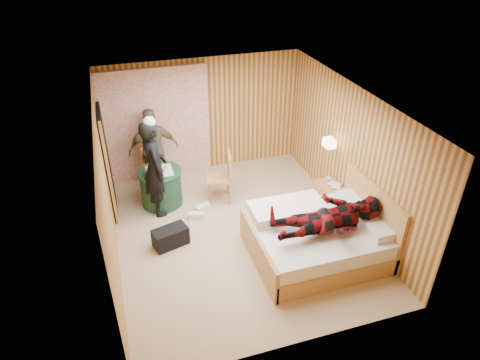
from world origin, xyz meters
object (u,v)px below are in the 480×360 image
object	(u,v)px
wall_lamp	(330,143)
round_table	(161,187)
woman_standing	(155,168)
man_at_table	(154,149)
nightstand	(329,197)
chair_near	(223,174)
man_on_bed	(331,211)
chair_far	(154,164)
duffel_bag	(171,237)
bed	(318,237)

from	to	relation	value
wall_lamp	round_table	size ratio (longest dim) A/B	0.31
woman_standing	man_at_table	size ratio (longest dim) A/B	1.09
nightstand	chair_near	size ratio (longest dim) A/B	0.55
round_table	chair_near	distance (m)	1.24
nightstand	woman_standing	distance (m)	3.33
wall_lamp	man_on_bed	size ratio (longest dim) A/B	0.15
nightstand	man_at_table	distance (m)	3.61
chair_near	chair_far	bearing A→B (deg)	-114.13
man_at_table	man_on_bed	distance (m)	3.94
duffel_bag	man_on_bed	world-z (taller)	man_on_bed
nightstand	duffel_bag	distance (m)	3.09
chair_near	man_on_bed	world-z (taller)	man_on_bed
round_table	chair_near	xyz separation A→B (m)	(1.20, -0.23, 0.22)
man_at_table	man_on_bed	world-z (taller)	man_on_bed
bed	chair_near	distance (m)	2.31
chair_far	man_on_bed	distance (m)	3.95
nightstand	man_on_bed	world-z (taller)	man_on_bed
chair_far	woman_standing	size ratio (longest dim) A/B	0.49
chair_far	chair_near	size ratio (longest dim) A/B	0.90
round_table	chair_far	xyz separation A→B (m)	(-0.03, 0.66, 0.16)
duffel_bag	chair_far	bearing A→B (deg)	73.18
bed	man_on_bed	world-z (taller)	man_on_bed
duffel_bag	nightstand	bearing A→B (deg)	-13.29
bed	duffel_bag	xyz separation A→B (m)	(-2.32, 0.95, -0.17)
chair_near	man_at_table	world-z (taller)	man_at_table
nightstand	round_table	xyz separation A→B (m)	(-3.03, 1.17, 0.09)
round_table	duffel_bag	xyz separation A→B (m)	(-0.05, -1.32, -0.21)
round_table	chair_far	size ratio (longest dim) A/B	0.90
wall_lamp	round_table	world-z (taller)	wall_lamp
wall_lamp	chair_near	distance (m)	2.11
wall_lamp	woman_standing	xyz separation A→B (m)	(-3.17, 0.65, -0.36)
round_table	chair_far	distance (m)	0.68
nightstand	chair_far	bearing A→B (deg)	149.15
man_on_bed	man_at_table	bearing A→B (deg)	125.76
nightstand	bed	bearing A→B (deg)	-124.75
man_at_table	chair_far	bearing A→B (deg)	49.18
bed	duffel_bag	distance (m)	2.51
nightstand	round_table	bearing A→B (deg)	158.97
chair_far	chair_near	world-z (taller)	chair_near
man_at_table	man_on_bed	xyz separation A→B (m)	(2.30, -3.20, 0.15)
nightstand	round_table	size ratio (longest dim) A/B	0.68
nightstand	duffel_bag	size ratio (longest dim) A/B	0.97
round_table	man_at_table	size ratio (longest dim) A/B	0.49
chair_far	chair_near	bearing A→B (deg)	-56.83
bed	chair_near	xyz separation A→B (m)	(-1.07, 2.03, 0.26)
round_table	man_at_table	distance (m)	0.86
duffel_bag	man_at_table	world-z (taller)	man_at_table
chair_near	man_on_bed	size ratio (longest dim) A/B	0.58
bed	nightstand	distance (m)	1.34
chair_far	bed	bearing A→B (deg)	-72.77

